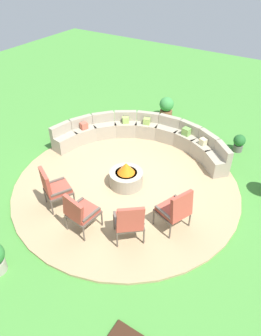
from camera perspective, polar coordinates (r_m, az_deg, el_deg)
The scene contains 10 objects.
ground_plane at distance 8.07m, azimuth -0.76°, elevation -3.28°, with size 24.00×24.00×0.00m, color #478C38.
patio_circle at distance 8.05m, azimuth -0.76°, elevation -3.11°, with size 5.68×5.68×0.06m, color tan.
fire_pit at distance 7.88m, azimuth -0.78°, elevation -1.54°, with size 0.84×0.84×0.66m.
curved_stone_bench at distance 9.39m, azimuth 2.30°, elevation 5.78°, with size 4.80×2.63×0.75m.
lounge_chair_front_left at distance 7.29m, azimuth -13.71°, elevation -3.44°, with size 0.72×0.76×1.08m.
lounge_chair_front_right at distance 6.63m, azimuth -9.12°, elevation -7.84°, with size 0.62×0.64×1.03m.
lounge_chair_back_left at distance 6.36m, azimuth -0.23°, elevation -9.53°, with size 0.79×0.79×1.00m.
lounge_chair_back_right at distance 6.66m, azimuth 8.18°, elevation -7.35°, with size 0.76×0.77×1.03m.
potted_plant_1 at distance 11.14m, azimuth 6.52°, elevation 10.95°, with size 0.49×0.49×0.72m.
potted_plant_4 at distance 9.75m, azimuth 19.04°, elevation 4.40°, with size 0.35×0.35×0.53m.
Camera 1 is at (3.40, -5.15, 5.20)m, focal length 33.70 mm.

